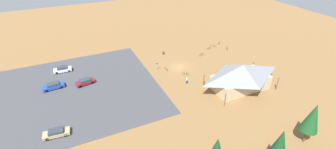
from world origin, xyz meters
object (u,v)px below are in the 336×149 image
Objects in this scene: bicycle_green_back_row at (227,48)px; car_tan_back_corner at (56,133)px; trash_bin at (163,53)px; bicycle_orange_trailside at (166,69)px; bicycle_blue_by_bin at (209,48)px; bike_pavilion at (241,75)px; car_maroon_second_row at (85,82)px; bicycle_purple_edge_south at (202,55)px; pine_far_west at (280,145)px; bicycle_teal_yard_left at (185,73)px; car_white_aisle_side at (63,69)px; bicycle_silver_lone_east at (219,43)px; car_blue_mid_lot at (53,86)px; visitor_near_lot at (187,80)px; bicycle_yellow_yard_center at (213,45)px; lot_sign at (157,65)px; pine_west at (313,118)px.

car_tan_back_corner is at bearing 18.86° from bicycle_green_back_row.
trash_bin reaches higher than bicycle_orange_trailside.
trash_bin is 19.96m from bicycle_green_back_row.
bicycle_blue_by_bin is 18.63m from bicycle_orange_trailside.
bike_pavilion reaches higher than car_maroon_second_row.
bicycle_purple_edge_south is at bearing -157.63° from car_tan_back_corner.
bicycle_teal_yard_left is (-1.77, -30.65, -5.12)m from pine_far_west.
car_tan_back_corner is at bearing 16.26° from bicycle_teal_yard_left.
bicycle_silver_lone_east is at bearing 177.17° from car_white_aisle_side.
car_blue_mid_lot is (27.28, -3.11, 0.41)m from bicycle_orange_trailside.
bicycle_blue_by_bin is 1.07× the size of bicycle_silver_lone_east.
bicycle_silver_lone_east is at bearing -115.83° from pine_far_west.
bicycle_silver_lone_east is 0.88× the size of visitor_near_lot.
bicycle_purple_edge_south is at bearing 30.88° from bicycle_yellow_yard_center.
pine_far_west reaches higher than bike_pavilion.
bicycle_yellow_yard_center is at bearing -109.18° from bike_pavilion.
bicycle_blue_by_bin is (-15.78, -41.19, -5.16)m from pine_far_west.
car_tan_back_corner is (30.75, 22.28, 0.26)m from trash_bin.
car_white_aisle_side reaches higher than trash_bin.
bicycle_silver_lone_east is (-22.60, -8.17, 0.02)m from bicycle_orange_trailside.
car_blue_mid_lot is (47.11, 4.35, 0.37)m from bicycle_yellow_yard_center.
bicycle_silver_lone_east is at bearing -160.12° from bicycle_orange_trailside.
bicycle_purple_edge_south is (-15.14, -2.36, -1.04)m from lot_sign.
bicycle_teal_yard_left is (-0.27, 13.23, -0.06)m from trash_bin.
pine_west is (-8.08, 41.78, 4.92)m from trash_bin.
bicycle_teal_yard_left is 0.32× the size of car_white_aisle_side.
car_blue_mid_lot reaches higher than bicycle_green_back_row.
bicycle_purple_edge_south reaches higher than bicycle_green_back_row.
bicycle_blue_by_bin is 0.34× the size of car_blue_mid_lot.
bicycle_orange_trailside is at bearing 153.53° from lot_sign.
bike_pavilion is 22.69m from pine_far_west.
car_maroon_second_row is 9.66m from car_white_aisle_side.
bicycle_orange_trailside is 0.35× the size of car_tan_back_corner.
trash_bin is 11.27m from bicycle_purple_edge_south.
bicycle_purple_edge_south is 38.45m from car_white_aisle_side.
car_white_aisle_side is (47.27, -6.70, 0.42)m from bicycle_green_back_row.
visitor_near_lot reaches higher than car_tan_back_corner.
bike_pavilion reaches higher than bicycle_orange_trailside.
bicycle_orange_trailside is (11.34, -32.78, -5.01)m from pine_west.
lot_sign is at bearing 157.31° from car_white_aisle_side.
car_blue_mid_lot is (29.03, -37.99, -4.74)m from pine_far_west.
bicycle_blue_by_bin is 1.00× the size of bicycle_orange_trailside.
trash_bin is 0.53× the size of bicycle_purple_edge_south.
car_white_aisle_side reaches higher than car_maroon_second_row.
bicycle_silver_lone_east is 2.86m from bicycle_yellow_yard_center.
trash_bin is 16.65m from bicycle_yellow_yard_center.
bicycle_teal_yard_left is 4.17m from visitor_near_lot.
bicycle_purple_edge_south is at bearing 32.83° from bicycle_blue_by_bin.
car_white_aisle_side reaches higher than bicycle_blue_by_bin.
bike_pavilion is at bearing 129.24° from bicycle_orange_trailside.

